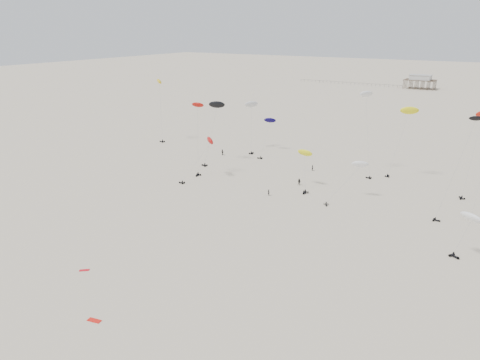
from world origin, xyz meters
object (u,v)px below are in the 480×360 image
Objects in this scene: rig_4 at (355,171)px; pavilion_main at (420,83)px; spectator_0 at (269,195)px; rig_0 at (305,162)px; rig_8 at (367,107)px.

pavilion_main is at bearing -108.07° from rig_4.
rig_4 is at bearing -124.06° from spectator_0.
pavilion_main is 251.49m from spectator_0.
rig_8 is (8.79, 23.90, 12.48)m from rig_0.
rig_4 is 0.55× the size of rig_8.
pavilion_main is 1.87× the size of rig_0.
rig_8 is at bearing -108.84° from rig_0.
rig_8 reaches higher than rig_4.
rig_8 is 12.80× the size of spectator_0.
rig_0 is 14.58m from rig_4.
rig_4 is 28.86m from rig_8.
rig_8 reaches higher than pavilion_main.
spectator_0 is at bearing 67.84° from rig_0.
rig_0 is 14.55m from spectator_0.
spectator_0 is at bearing 159.44° from rig_8.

